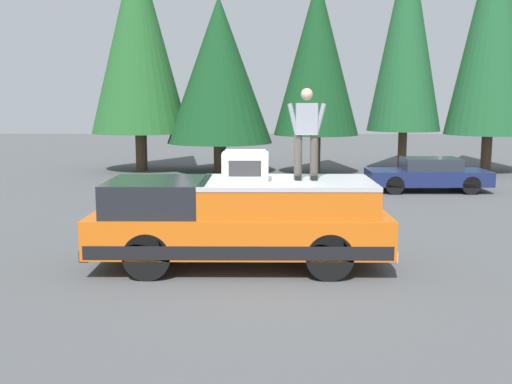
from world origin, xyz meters
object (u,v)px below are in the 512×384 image
pickup_truck (240,221)px  compressor_unit (245,166)px  person_on_truck_bed (306,131)px  parked_car_navy (428,175)px

pickup_truck → compressor_unit: bearing=-116.7°
compressor_unit → person_on_truck_bed: size_ratio=0.50×
person_on_truck_bed → parked_car_navy: (9.46, -4.92, -1.97)m
pickup_truck → parked_car_navy: pickup_truck is taller
parked_car_navy → person_on_truck_bed: bearing=152.5°
compressor_unit → parked_car_navy: bearing=-32.2°
pickup_truck → person_on_truck_bed: size_ratio=3.28×
person_on_truck_bed → parked_car_navy: 10.84m
pickup_truck → parked_car_navy: bearing=-32.8°
pickup_truck → parked_car_navy: (9.54, -6.15, -0.29)m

